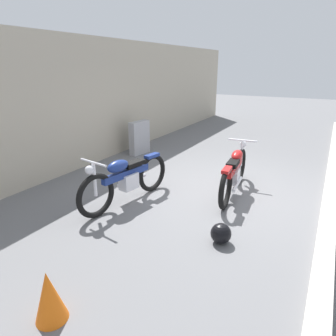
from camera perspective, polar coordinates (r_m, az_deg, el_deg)
ground_plane at (r=6.11m, az=11.93°, el=-4.51°), size 40.00×40.00×0.00m
building_wall at (r=7.68m, az=-16.18°, el=11.77°), size 18.00×0.30×3.05m
curb_strip at (r=5.89m, az=28.23°, el=-6.77°), size 18.00×0.24×0.12m
stone_marker at (r=8.51m, az=-5.44°, el=5.77°), size 0.69×0.27×0.93m
helmet at (r=4.38m, az=10.02°, el=-12.16°), size 0.30×0.30×0.30m
traffic_cone at (r=3.36m, az=-21.67°, el=-21.73°), size 0.32×0.32×0.55m
motorcycle_red at (r=5.90m, az=12.51°, el=-0.68°), size 2.10×0.59×0.94m
motorcycle_blue at (r=5.42m, az=-8.04°, el=-2.06°), size 2.14×0.63×0.97m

